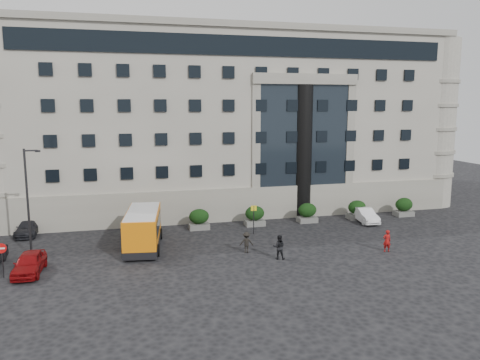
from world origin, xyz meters
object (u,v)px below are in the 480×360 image
object	(u,v)px
minibus	(143,228)
hedge_b	(199,219)
hedge_a	(140,223)
pedestrian_a	(387,241)
hedge_f	(404,207)
bus_stop_sign	(254,215)
white_taxi	(365,215)
pedestrian_b	(279,247)
red_truck	(57,198)
street_lamp	(28,199)
parked_car_c	(28,228)
hedge_d	(307,213)
parked_car_a	(29,263)
parked_car_d	(58,214)
no_entry_sign	(2,253)
pedestrian_c	(246,242)
hedge_c	(255,216)
hedge_e	(357,210)

from	to	relation	value
minibus	hedge_b	bearing A→B (deg)	48.32
hedge_a	pedestrian_a	bearing A→B (deg)	-28.95
hedge_a	hedge_f	distance (m)	26.00
bus_stop_sign	white_taxi	size ratio (longest dim) A/B	0.62
hedge_f	bus_stop_sign	size ratio (longest dim) A/B	0.73
minibus	pedestrian_b	size ratio (longest dim) A/B	4.05
red_truck	white_taxi	xyz separation A→B (m)	(28.98, -11.90, -0.76)
street_lamp	pedestrian_b	size ratio (longest dim) A/B	4.43
street_lamp	pedestrian_a	bearing A→B (deg)	-11.24
hedge_a	parked_car_c	distance (m)	9.54
hedge_d	pedestrian_b	world-z (taller)	hedge_d
hedge_f	parked_car_a	xyz separation A→B (m)	(-33.50, -8.39, -0.21)
hedge_f	parked_car_d	xyz separation A→B (m)	(-33.50, 6.45, -0.25)
hedge_b	parked_car_d	bearing A→B (deg)	153.06
no_entry_sign	parked_car_a	size ratio (longest dim) A/B	0.55
no_entry_sign	parked_car_c	world-z (taller)	no_entry_sign
parked_car_a	pedestrian_c	xyz separation A→B (m)	(15.07, 0.79, 0.09)
hedge_a	hedge_f	size ratio (longest dim) A/B	1.00
hedge_b	street_lamp	world-z (taller)	street_lamp
street_lamp	red_truck	distance (m)	15.67
hedge_c	hedge_f	size ratio (longest dim) A/B	1.00
hedge_c	hedge_a	bearing A→B (deg)	180.00
parked_car_d	pedestrian_c	xyz separation A→B (m)	(15.07, -14.05, 0.12)
hedge_a	hedge_b	size ratio (longest dim) A/B	1.00
pedestrian_a	parked_car_c	bearing A→B (deg)	-16.14
street_lamp	bus_stop_sign	world-z (taller)	street_lamp
hedge_d	bus_stop_sign	xyz separation A→B (m)	(-6.10, -2.80, 0.80)
bus_stop_sign	minibus	bearing A→B (deg)	-170.07
hedge_e	pedestrian_b	distance (m)	14.86
minibus	bus_stop_sign	bearing A→B (deg)	17.27
bus_stop_sign	parked_car_a	size ratio (longest dim) A/B	0.60
hedge_d	pedestrian_a	size ratio (longest dim) A/B	1.09
hedge_b	street_lamp	size ratio (longest dim) A/B	0.23
no_entry_sign	white_taxi	bearing A→B (deg)	14.10
hedge_b	pedestrian_a	xyz separation A→B (m)	(12.80, -9.96, -0.08)
bus_stop_sign	pedestrian_a	world-z (taller)	bus_stop_sign
hedge_a	pedestrian_c	distance (m)	10.73
red_truck	street_lamp	bearing A→B (deg)	-92.89
parked_car_c	minibus	bearing A→B (deg)	-31.61
parked_car_a	pedestrian_a	xyz separation A→B (m)	(25.50, -1.57, 0.13)
red_truck	parked_car_d	xyz separation A→B (m)	(0.52, -4.13, -0.74)
bus_stop_sign	white_taxi	distance (m)	11.60
street_lamp	white_taxi	distance (m)	29.34
no_entry_sign	parked_car_d	xyz separation A→B (m)	(1.50, 15.29, -0.97)
pedestrian_b	hedge_e	bearing A→B (deg)	-120.81
red_truck	parked_car_d	bearing A→B (deg)	-86.01
no_entry_sign	pedestrian_c	distance (m)	16.64
hedge_e	parked_car_d	distance (m)	29.03
red_truck	parked_car_a	xyz separation A→B (m)	(0.52, -18.98, -0.71)
parked_car_c	street_lamp	bearing A→B (deg)	-75.96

